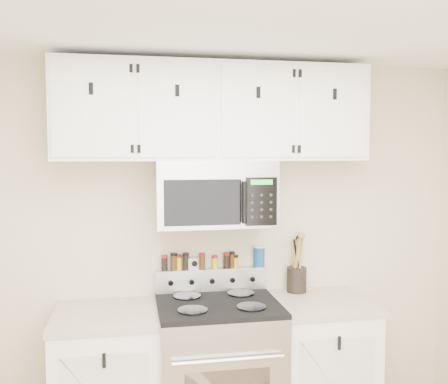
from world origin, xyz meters
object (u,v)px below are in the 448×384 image
at_px(range, 218,373).
at_px(microwave, 215,193).
at_px(salt_canister, 259,256).
at_px(utensil_crock, 297,278).

distance_m(range, microwave, 1.15).
distance_m(range, salt_canister, 0.82).
xyz_separation_m(microwave, salt_canister, (0.34, 0.16, -0.46)).
bearing_deg(salt_canister, utensil_crock, -10.99).
distance_m(microwave, salt_canister, 0.59).
height_order(range, utensil_crock, utensil_crock).
relative_size(range, microwave, 1.45).
height_order(microwave, salt_canister, microwave).
distance_m(range, utensil_crock, 0.83).
bearing_deg(range, utensil_crock, 21.22).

